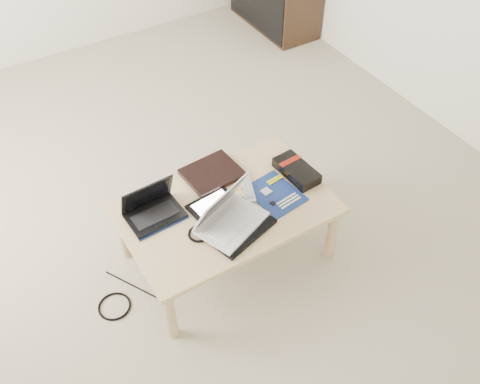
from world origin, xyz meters
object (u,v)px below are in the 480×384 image
netbook (153,209)px  white_laptop (228,216)px  coffee_table (227,213)px  gpu_box (296,171)px

netbook → white_laptop: size_ratio=0.73×
coffee_table → white_laptop: (-0.05, -0.11, 0.12)m
netbook → white_laptop: (0.30, -0.26, 0.02)m
coffee_table → white_laptop: 0.17m
gpu_box → white_laptop: bearing=-166.5°
netbook → white_laptop: white_laptop is taller
coffee_table → white_laptop: bearing=-116.4°
coffee_table → netbook: size_ratio=3.72×
white_laptop → gpu_box: (0.52, 0.12, -0.04)m
coffee_table → white_laptop: size_ratio=2.72×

